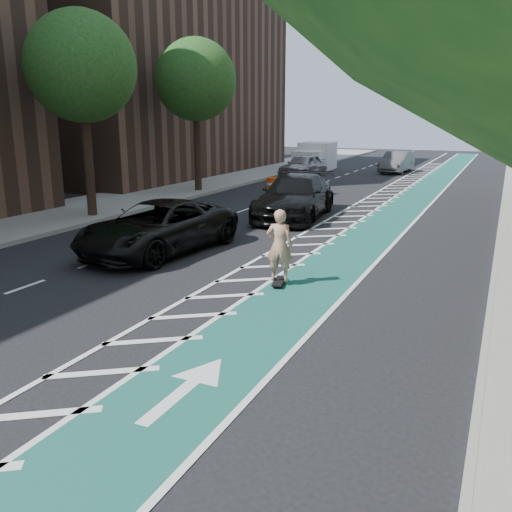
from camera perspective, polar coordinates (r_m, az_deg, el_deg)
The scene contains 19 objects.
ground at distance 12.11m, azimuth -12.78°, elevation -5.15°, with size 120.00×120.00×0.00m, color black.
bike_lane at distance 19.82m, azimuth 12.37°, elevation 2.55°, with size 2.00×90.00×0.01m, color #175348.
buffer_strip at distance 20.18m, azimuth 8.22°, elevation 2.95°, with size 1.40×90.00×0.01m, color silver.
sidewalk_left at distance 25.50m, azimuth -16.25°, elevation 5.09°, with size 5.00×90.00×0.15m, color gray.
curb_right at distance 19.38m, azimuth 24.13°, elevation 1.56°, with size 0.12×90.00×0.16m, color gray.
curb_left at distance 23.98m, azimuth -11.79°, elevation 4.81°, with size 0.12×90.00×0.16m, color gray.
building_left_far at distance 41.43m, azimuth -12.73°, elevation 21.13°, with size 14.00×22.00×18.00m, color brown.
tree_l_c at distance 22.71m, azimuth -17.53°, elevation 18.36°, with size 4.20×4.20×7.90m.
tree_l_d at distance 29.18m, azimuth -6.50°, elevation 17.92°, with size 4.20×4.20×7.90m.
skateboard at distance 13.24m, azimuth 2.45°, elevation -2.67°, with size 0.42×0.88×0.11m.
skateboarder at distance 13.00m, azimuth 2.49°, elevation 1.13°, with size 0.64×0.42×1.76m, color tan.
suv_near at distance 16.50m, azimuth -10.24°, elevation 2.99°, with size 2.55×5.54×1.54m, color black.
suv_far at distance 21.99m, azimuth 4.13°, elevation 6.24°, with size 2.38×5.85×1.70m, color black.
car_silver at distance 37.08m, azimuth 4.99°, elevation 9.46°, with size 1.80×4.48×1.52m, color #A1A1A6.
car_grey at distance 41.22m, azimuth 14.58°, elevation 9.55°, with size 1.59×4.57×1.51m, color #555559.
box_truck at distance 41.83m, azimuth 6.25°, elevation 10.26°, with size 2.43×5.04×2.06m.
barrel_a at distance 15.60m, azimuth -12.54°, elevation 1.06°, with size 0.72×0.72×0.98m.
barrel_b at distance 25.04m, azimuth 2.72°, elevation 6.28°, with size 0.65×0.65×0.88m.
barrel_c at distance 28.46m, azimuth 1.65°, elevation 7.30°, with size 0.66×0.66×0.90m.
Camera 1 is at (7.08, -8.98, 4.01)m, focal length 38.00 mm.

